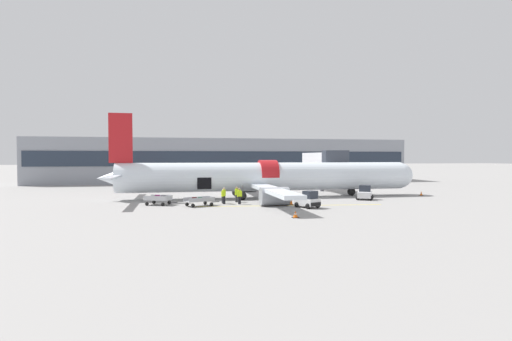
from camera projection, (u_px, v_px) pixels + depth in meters
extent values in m
plane|color=gray|center=(272.00, 204.00, 44.54)|extent=(500.00, 500.00, 0.00)
cube|color=yellow|center=(290.00, 206.00, 42.99)|extent=(20.37, 2.37, 0.01)
cube|color=gray|center=(226.00, 161.00, 84.72)|extent=(76.89, 11.07, 8.98)
cube|color=#232D3D|center=(229.00, 159.00, 79.22)|extent=(75.35, 0.16, 2.87)
cylinder|color=#4C4C51|center=(322.00, 181.00, 61.00)|extent=(0.60, 0.60, 3.25)
cube|color=silver|center=(322.00, 161.00, 60.90)|extent=(2.65, 11.41, 2.65)
cube|color=#333842|center=(335.00, 162.00, 55.90)|extent=(3.44, 1.60, 3.18)
cylinder|color=silver|center=(268.00, 177.00, 51.53)|extent=(37.57, 3.65, 3.65)
sphere|color=silver|center=(399.00, 175.00, 55.27)|extent=(3.47, 3.47, 3.47)
cone|color=silver|center=(115.00, 178.00, 47.79)|extent=(4.20, 3.36, 3.36)
cylinder|color=red|center=(268.00, 174.00, 51.48)|extent=(2.25, 3.66, 3.66)
cube|color=red|center=(121.00, 138.00, 47.77)|extent=(2.74, 0.28, 5.98)
cube|color=silver|center=(114.00, 177.00, 43.33)|extent=(0.87, 9.30, 0.20)
cube|color=silver|center=(124.00, 174.00, 52.44)|extent=(0.87, 9.30, 0.20)
cube|color=silver|center=(273.00, 190.00, 42.59)|extent=(2.06, 16.62, 0.40)
cube|color=silver|center=(244.00, 181.00, 59.94)|extent=(2.06, 16.62, 0.40)
cylinder|color=gray|center=(274.00, 196.00, 42.70)|extent=(3.07, 1.99, 1.99)
cylinder|color=gray|center=(246.00, 185.00, 59.95)|extent=(3.07, 1.99, 1.99)
cube|color=black|center=(204.00, 183.00, 48.14)|extent=(1.70, 0.12, 1.40)
cylinder|color=#56565B|center=(351.00, 187.00, 53.90)|extent=(0.22, 0.22, 1.24)
sphere|color=black|center=(351.00, 192.00, 53.92)|extent=(1.09, 1.09, 1.09)
cylinder|color=#56565B|center=(242.00, 191.00, 48.36)|extent=(0.22, 0.22, 1.24)
sphere|color=black|center=(242.00, 196.00, 48.38)|extent=(1.09, 1.09, 1.09)
cylinder|color=#56565B|center=(236.00, 187.00, 53.31)|extent=(0.22, 0.22, 1.24)
sphere|color=black|center=(236.00, 192.00, 53.33)|extent=(1.09, 1.09, 1.09)
cube|color=white|center=(307.00, 202.00, 41.25)|extent=(2.36, 2.78, 0.73)
cube|color=#232833|center=(310.00, 195.00, 40.90)|extent=(1.60, 1.51, 0.80)
cube|color=black|center=(316.00, 204.00, 40.28)|extent=(1.25, 0.69, 0.37)
sphere|color=black|center=(308.00, 206.00, 40.20)|extent=(0.56, 0.56, 0.56)
sphere|color=black|center=(318.00, 205.00, 41.05)|extent=(0.56, 0.56, 0.56)
sphere|color=black|center=(297.00, 205.00, 41.48)|extent=(0.56, 0.56, 0.56)
sphere|color=black|center=(307.00, 204.00, 42.33)|extent=(0.56, 0.56, 0.56)
cube|color=silver|center=(365.00, 195.00, 48.95)|extent=(2.57, 2.84, 0.73)
cube|color=#232833|center=(365.00, 188.00, 49.31)|extent=(1.70, 1.60, 0.80)
cube|color=black|center=(365.00, 195.00, 50.12)|extent=(1.28, 0.83, 0.37)
sphere|color=black|center=(371.00, 197.00, 49.47)|extent=(0.56, 0.56, 0.56)
sphere|color=black|center=(359.00, 197.00, 49.97)|extent=(0.56, 0.56, 0.56)
sphere|color=black|center=(371.00, 198.00, 47.95)|extent=(0.56, 0.56, 0.56)
sphere|color=black|center=(358.00, 198.00, 48.45)|extent=(0.56, 0.56, 0.56)
cube|color=#999BA0|center=(199.00, 201.00, 42.52)|extent=(3.42, 2.56, 0.05)
cube|color=#999BA0|center=(212.00, 198.00, 43.39)|extent=(0.63, 1.33, 0.36)
cube|color=#999BA0|center=(202.00, 199.00, 41.96)|extent=(2.82, 1.28, 0.36)
cube|color=#999BA0|center=(196.00, 198.00, 43.07)|extent=(2.82, 1.28, 0.36)
cube|color=#333338|center=(216.00, 202.00, 43.68)|extent=(0.86, 0.43, 0.06)
sphere|color=black|center=(211.00, 204.00, 42.58)|extent=(0.40, 0.40, 0.40)
sphere|color=black|center=(205.00, 203.00, 43.74)|extent=(0.40, 0.40, 0.40)
sphere|color=black|center=(193.00, 206.00, 41.32)|extent=(0.40, 0.40, 0.40)
sphere|color=black|center=(187.00, 204.00, 42.49)|extent=(0.40, 0.40, 0.40)
cube|color=#14472D|center=(200.00, 199.00, 42.25)|extent=(0.44, 0.34, 0.38)
cube|color=#4C1E1E|center=(194.00, 199.00, 41.84)|extent=(0.51, 0.43, 0.45)
cube|color=#B7BABF|center=(158.00, 200.00, 43.52)|extent=(3.07, 2.57, 0.05)
cube|color=#B7BABF|center=(169.00, 198.00, 43.25)|extent=(0.71, 1.57, 0.45)
cube|color=#B7BABF|center=(155.00, 198.00, 42.72)|extent=(2.39, 1.06, 0.45)
cube|color=#B7BABF|center=(161.00, 197.00, 44.30)|extent=(2.39, 1.06, 0.45)
cube|color=#333338|center=(173.00, 202.00, 43.18)|extent=(0.86, 0.43, 0.06)
sphere|color=black|center=(163.00, 204.00, 42.53)|extent=(0.40, 0.40, 0.40)
sphere|color=black|center=(169.00, 202.00, 44.17)|extent=(0.40, 0.40, 0.40)
sphere|color=black|center=(147.00, 204.00, 42.90)|extent=(0.40, 0.40, 0.40)
sphere|color=black|center=(154.00, 202.00, 44.54)|extent=(0.40, 0.40, 0.40)
cube|color=#2D2D33|center=(163.00, 197.00, 43.75)|extent=(0.59, 0.45, 0.41)
cube|color=olive|center=(151.00, 198.00, 43.84)|extent=(0.56, 0.51, 0.34)
cube|color=#721951|center=(157.00, 197.00, 43.20)|extent=(0.55, 0.36, 0.53)
cylinder|color=black|center=(224.00, 200.00, 44.44)|extent=(0.45, 0.45, 0.89)
cylinder|color=#B7E019|center=(224.00, 193.00, 44.41)|extent=(0.58, 0.58, 0.70)
sphere|color=tan|center=(224.00, 189.00, 44.40)|extent=(0.25, 0.25, 0.25)
cylinder|color=#B7E019|center=(225.00, 193.00, 44.64)|extent=(0.18, 0.18, 0.64)
cylinder|color=#B7E019|center=(223.00, 194.00, 44.19)|extent=(0.18, 0.18, 0.64)
cylinder|color=#2D2D33|center=(223.00, 200.00, 45.48)|extent=(0.30, 0.30, 0.75)
cylinder|color=#CCE523|center=(223.00, 194.00, 45.45)|extent=(0.38, 0.38, 0.59)
sphere|color=beige|center=(223.00, 190.00, 45.44)|extent=(0.21, 0.21, 0.21)
cylinder|color=#CCE523|center=(223.00, 194.00, 45.25)|extent=(0.12, 0.12, 0.55)
cylinder|color=#CCE523|center=(223.00, 194.00, 45.66)|extent=(0.12, 0.12, 0.55)
cylinder|color=black|center=(239.00, 200.00, 44.28)|extent=(0.40, 0.40, 0.87)
cylinder|color=#B7E019|center=(239.00, 193.00, 44.25)|extent=(0.51, 0.51, 0.68)
sphere|color=#9E7556|center=(239.00, 189.00, 44.24)|extent=(0.24, 0.24, 0.24)
cylinder|color=#B7E019|center=(241.00, 194.00, 44.37)|extent=(0.16, 0.16, 0.63)
cylinder|color=#B7E019|center=(238.00, 194.00, 44.14)|extent=(0.16, 0.16, 0.63)
cylinder|color=#2D2D33|center=(237.00, 198.00, 46.26)|extent=(0.44, 0.44, 0.87)
cylinder|color=#B7E019|center=(237.00, 192.00, 46.24)|extent=(0.57, 0.57, 0.68)
sphere|color=#9E7556|center=(237.00, 188.00, 46.22)|extent=(0.24, 0.24, 0.24)
cylinder|color=#B7E019|center=(238.00, 192.00, 46.46)|extent=(0.18, 0.18, 0.63)
cylinder|color=#B7E019|center=(236.00, 193.00, 46.02)|extent=(0.18, 0.18, 0.63)
cube|color=black|center=(421.00, 195.00, 54.11)|extent=(0.50, 0.50, 0.03)
cone|color=orange|center=(421.00, 193.00, 54.10)|extent=(0.37, 0.37, 0.59)
cylinder|color=white|center=(421.00, 193.00, 54.10)|extent=(0.22, 0.22, 0.07)
cube|color=black|center=(295.00, 217.00, 34.43)|extent=(0.62, 0.62, 0.03)
cone|color=orange|center=(295.00, 214.00, 34.42)|extent=(0.46, 0.46, 0.59)
cylinder|color=white|center=(295.00, 214.00, 34.42)|extent=(0.26, 0.26, 0.07)
cube|color=black|center=(291.00, 205.00, 43.82)|extent=(0.48, 0.48, 0.03)
cone|color=orange|center=(291.00, 201.00, 43.81)|extent=(0.36, 0.36, 0.77)
cylinder|color=white|center=(291.00, 201.00, 43.81)|extent=(0.21, 0.21, 0.09)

